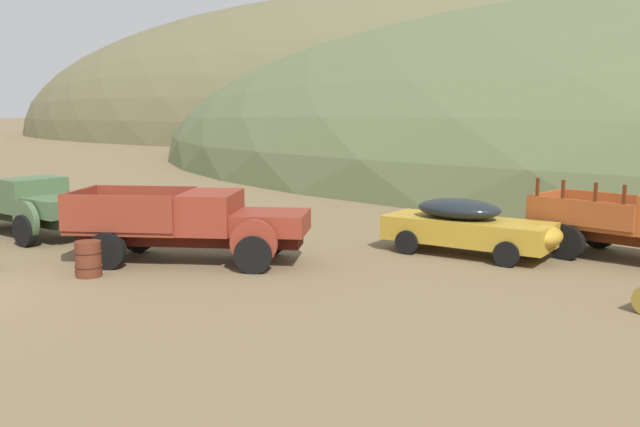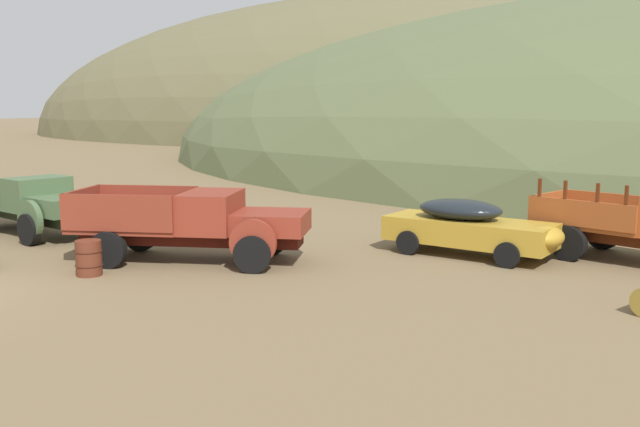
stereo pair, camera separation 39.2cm
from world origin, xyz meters
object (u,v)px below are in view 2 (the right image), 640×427
Objects in this scene: truck_rust_red at (206,224)px; oil_drum_spare at (89,258)px; truck_weathered_green at (37,205)px; car_mustard at (474,227)px.

truck_rust_red reaches higher than oil_drum_spare.
truck_weathered_green is 6.73× the size of oil_drum_spare.
oil_drum_spare is (-7.99, -6.38, -0.38)m from car_mustard.
truck_weathered_green is 7.11m from truck_rust_red.
truck_rust_red is 1.29× the size of car_mustard.
car_mustard is at bearing 38.58° from oil_drum_spare.
truck_weathered_green is 1.16× the size of car_mustard.
truck_rust_red reaches higher than car_mustard.
truck_rust_red is 7.47× the size of oil_drum_spare.
truck_weathered_green is at bearing 155.76° from truck_rust_red.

